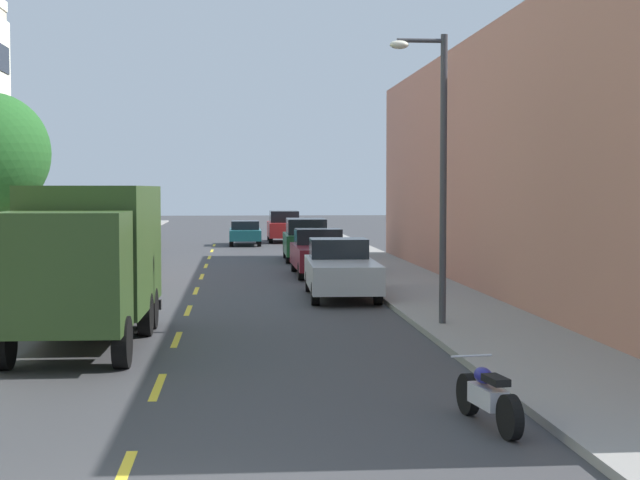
{
  "coord_description": "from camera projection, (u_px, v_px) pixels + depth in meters",
  "views": [
    {
      "loc": [
        1.31,
        -8.81,
        3.27
      ],
      "look_at": [
        4.33,
        25.62,
        1.43
      ],
      "focal_mm": 53.6,
      "sensor_mm": 36.0,
      "label": 1
    }
  ],
  "objects": [
    {
      "name": "ground_plane",
      "position": [
        204.0,
        270.0,
        38.67
      ],
      "size": [
        160.0,
        160.0,
        0.0
      ],
      "primitive_type": "plane",
      "color": "#38383A"
    },
    {
      "name": "sidewalk_left",
      "position": [
        14.0,
        274.0,
        36.06
      ],
      "size": [
        3.2,
        120.0,
        0.14
      ],
      "primitive_type": "cube",
      "color": "gray",
      "rests_on": "ground_plane"
    },
    {
      "name": "sidewalk_right",
      "position": [
        385.0,
        271.0,
        37.3
      ],
      "size": [
        3.2,
        120.0,
        0.14
      ],
      "primitive_type": "cube",
      "color": "gray",
      "rests_on": "ground_plane"
    },
    {
      "name": "lane_centerline_dashes",
      "position": [
        199.0,
        283.0,
        33.2
      ],
      "size": [
        0.14,
        47.2,
        0.01
      ],
      "color": "yellow",
      "rests_on": "ground_plane"
    },
    {
      "name": "apartment_block_opposite",
      "position": [
        635.0,
        164.0,
        29.7
      ],
      "size": [
        10.0,
        36.0,
        8.1
      ],
      "primitive_type": "cube",
      "color": "#B27560",
      "rests_on": "ground_plane"
    },
    {
      "name": "street_lamp",
      "position": [
        437.0,
        157.0,
        22.1
      ],
      "size": [
        1.35,
        0.28,
        6.69
      ],
      "color": "#38383D",
      "rests_on": "sidewalk_right"
    },
    {
      "name": "delivery_box_truck",
      "position": [
        89.0,
        255.0,
        20.08
      ],
      "size": [
        2.5,
        7.09,
        3.34
      ],
      "color": "#2D471E",
      "rests_on": "ground_plane"
    },
    {
      "name": "parked_suv_forest",
      "position": [
        306.0,
        239.0,
        43.53
      ],
      "size": [
        2.01,
        4.83,
        1.93
      ],
      "color": "#194C28",
      "rests_on": "ground_plane"
    },
    {
      "name": "parked_pickup_orange",
      "position": [
        67.0,
        262.0,
        32.09
      ],
      "size": [
        2.16,
        5.36,
        1.73
      ],
      "color": "orange",
      "rests_on": "ground_plane"
    },
    {
      "name": "parked_pickup_silver",
      "position": [
        341.0,
        270.0,
        28.86
      ],
      "size": [
        2.14,
        5.35,
        1.73
      ],
      "color": "#B2B5BA",
      "rests_on": "ground_plane"
    },
    {
      "name": "parked_suv_red",
      "position": [
        284.0,
        226.0,
        59.07
      ],
      "size": [
        1.96,
        4.8,
        1.93
      ],
      "color": "#AD1E1E",
      "rests_on": "ground_plane"
    },
    {
      "name": "parked_hatchback_navy",
      "position": [
        125.0,
        238.0,
        49.24
      ],
      "size": [
        1.74,
        4.0,
        1.5
      ],
      "color": "navy",
      "rests_on": "ground_plane"
    },
    {
      "name": "parked_hatchback_black",
      "position": [
        103.0,
        248.0,
        40.45
      ],
      "size": [
        1.84,
        4.04,
        1.5
      ],
      "color": "black",
      "rests_on": "ground_plane"
    },
    {
      "name": "parked_pickup_burgundy",
      "position": [
        320.0,
        253.0,
        36.25
      ],
      "size": [
        2.05,
        5.32,
        1.73
      ],
      "color": "maroon",
      "rests_on": "ground_plane"
    },
    {
      "name": "parked_sedan_champagne",
      "position": [
        137.0,
        232.0,
        55.75
      ],
      "size": [
        1.81,
        4.5,
        1.43
      ],
      "color": "tan",
      "rests_on": "ground_plane"
    },
    {
      "name": "moving_teal_sedan",
      "position": [
        245.0,
        232.0,
        55.72
      ],
      "size": [
        1.8,
        4.5,
        1.43
      ],
      "color": "#195B60",
      "rests_on": "ground_plane"
    },
    {
      "name": "parked_motorcycle",
      "position": [
        488.0,
        397.0,
        13.14
      ],
      "size": [
        0.62,
        2.05,
        0.9
      ],
      "color": "black",
      "rests_on": "ground_plane"
    }
  ]
}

